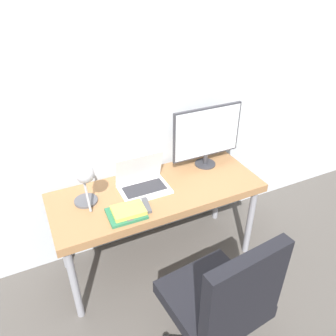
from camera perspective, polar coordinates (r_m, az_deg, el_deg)
name	(u,v)px	position (r m, az deg, el deg)	size (l,w,h in m)	color
ground_plane	(175,285)	(2.67, 1.18, -19.66)	(12.00, 12.00, 0.00)	#514C47
wall_back	(135,95)	(2.40, -5.76, 12.60)	(8.00, 0.05, 2.60)	silver
desk	(157,197)	(2.41, -1.85, -5.03)	(1.53, 0.60, 0.71)	#996B42
laptop	(143,182)	(2.36, -4.43, -2.49)	(0.35, 0.25, 0.26)	silver
monitor	(207,134)	(2.54, 6.80, 5.84)	(0.57, 0.17, 0.49)	#333338
desk_lamp	(85,180)	(2.10, -14.24, -2.10)	(0.16, 0.27, 0.37)	#4C4C51
office_chair	(223,299)	(1.93, 9.63, -21.63)	(0.57, 0.56, 1.00)	black
book_stack	(127,212)	(2.15, -7.10, -7.61)	(0.25, 0.20, 0.05)	#286B47
tv_remote	(128,214)	(2.15, -6.91, -8.00)	(0.07, 0.16, 0.02)	#4C4C51
media_remote	(146,205)	(2.21, -3.80, -6.50)	(0.06, 0.16, 0.02)	#4C4C51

